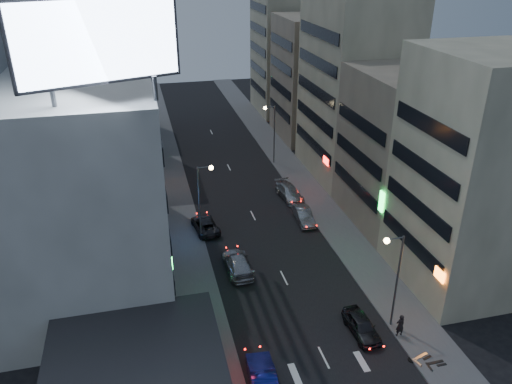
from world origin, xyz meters
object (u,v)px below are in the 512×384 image
object	(u,v)px
parked_car_right_mid	(304,215)
road_car_blue	(262,378)
scooter_black_b	(444,353)
parked_car_right_near	(362,325)
road_car_silver	(238,263)
scooter_blue	(452,384)
scooter_silver_b	(427,346)
person	(400,325)
parked_car_left	(205,225)
parked_car_right_far	(289,192)

from	to	relation	value
parked_car_right_mid	road_car_blue	bearing A→B (deg)	-112.45
road_car_blue	scooter_black_b	size ratio (longest dim) A/B	2.44
parked_car_right_near	scooter_black_b	size ratio (longest dim) A/B	2.12
road_car_silver	scooter_black_b	bearing A→B (deg)	128.04
parked_car_right_near	scooter_blue	size ratio (longest dim) A/B	2.41
road_car_silver	scooter_blue	world-z (taller)	road_car_silver
scooter_silver_b	road_car_silver	bearing A→B (deg)	22.92
parked_car_right_near	scooter_black_b	distance (m)	6.02
parked_car_right_near	scooter_black_b	bearing A→B (deg)	-44.20
person	parked_car_right_mid	bearing A→B (deg)	-89.71
road_car_blue	parked_car_left	bearing A→B (deg)	-83.32
road_car_silver	scooter_blue	distance (m)	20.20
parked_car_right_mid	road_car_blue	size ratio (longest dim) A/B	0.91
parked_car_right_near	road_car_blue	world-z (taller)	road_car_blue
road_car_blue	person	bearing A→B (deg)	-163.52
parked_car_right_far	scooter_blue	world-z (taller)	parked_car_right_far
person	road_car_silver	bearing A→B (deg)	-52.30
parked_car_right_mid	road_car_silver	xyz separation A→B (m)	(-8.76, -7.27, 0.04)
parked_car_right_mid	parked_car_right_far	distance (m)	5.79
parked_car_right_far	scooter_silver_b	size ratio (longest dim) A/B	2.59
parked_car_right_mid	parked_car_right_far	world-z (taller)	parked_car_right_far
road_car_blue	road_car_silver	size ratio (longest dim) A/B	0.91
parked_car_right_far	parked_car_right_near	bearing A→B (deg)	-98.95
parked_car_right_mid	road_car_silver	bearing A→B (deg)	-137.37
parked_car_right_near	parked_car_right_far	bearing A→B (deg)	84.59
scooter_black_b	scooter_silver_b	distance (m)	1.22
parked_car_left	road_car_silver	distance (m)	8.12
scooter_blue	scooter_silver_b	xyz separation A→B (m)	(0.27, 3.53, 0.08)
road_car_silver	scooter_black_b	distance (m)	18.72
scooter_blue	parked_car_right_near	bearing A→B (deg)	15.98
scooter_black_b	scooter_silver_b	world-z (taller)	scooter_silver_b
parked_car_right_mid	scooter_black_b	xyz separation A→B (m)	(3.12, -21.73, -0.00)
person	parked_car_right_near	bearing A→B (deg)	-24.97
road_car_blue	scooter_blue	world-z (taller)	road_car_blue
person	scooter_blue	bearing A→B (deg)	94.12
scooter_blue	scooter_silver_b	size ratio (longest dim) A/B	0.87
parked_car_right_far	road_car_silver	world-z (taller)	road_car_silver
parked_car_right_far	road_car_silver	bearing A→B (deg)	-129.71
parked_car_left	scooter_blue	world-z (taller)	parked_car_left
parked_car_right_near	road_car_silver	xyz separation A→B (m)	(-7.45, 10.40, 0.05)
scooter_blue	road_car_blue	bearing A→B (deg)	63.39
parked_car_right_far	person	size ratio (longest dim) A/B	2.78
person	scooter_silver_b	size ratio (longest dim) A/B	0.93
person	scooter_silver_b	xyz separation A→B (m)	(1.04, -2.10, -0.33)
road_car_blue	scooter_blue	size ratio (longest dim) A/B	2.77
parked_car_right_near	road_car_blue	size ratio (longest dim) A/B	0.87
scooter_blue	scooter_silver_b	bearing A→B (deg)	-15.47
road_car_blue	parked_car_right_far	bearing A→B (deg)	-105.76
scooter_blue	parked_car_right_mid	bearing A→B (deg)	-6.22
parked_car_right_far	road_car_blue	bearing A→B (deg)	-116.05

